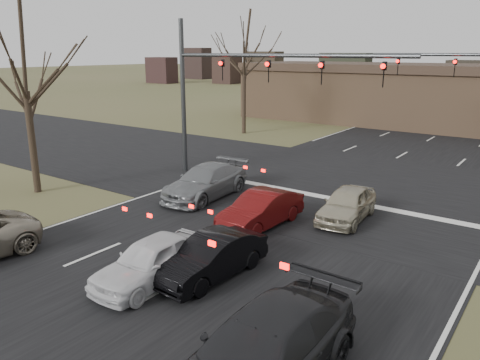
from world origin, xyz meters
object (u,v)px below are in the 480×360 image
at_px(car_white_sedan, 152,260).
at_px(car_grey_ahead, 206,182).
at_px(mast_arm_near, 233,79).
at_px(car_silver_ahead, 347,204).
at_px(car_black_hatch, 212,257).
at_px(car_charcoal_sedan, 262,354).
at_px(car_red_ahead, 261,210).

xyz_separation_m(car_white_sedan, car_grey_ahead, (-3.95, 7.16, 0.06)).
relative_size(mast_arm_near, car_silver_ahead, 3.18).
bearing_deg(car_white_sedan, car_grey_ahead, 117.86).
xyz_separation_m(car_black_hatch, car_grey_ahead, (-5.14, 5.93, 0.09)).
bearing_deg(mast_arm_near, car_white_sedan, -65.58).
distance_m(car_grey_ahead, car_silver_ahead, 6.47).
distance_m(car_white_sedan, car_silver_ahead, 8.40).
relative_size(car_black_hatch, car_silver_ahead, 1.00).
bearing_deg(car_charcoal_sedan, car_black_hatch, 141.92).
bearing_deg(car_charcoal_sedan, car_white_sedan, 160.78).
bearing_deg(car_charcoal_sedan, mast_arm_near, 129.86).
distance_m(car_white_sedan, car_black_hatch, 1.71).
xyz_separation_m(mast_arm_near, car_grey_ahead, (0.67, -3.00, -4.36)).
distance_m(mast_arm_near, car_white_sedan, 12.00).
xyz_separation_m(car_white_sedan, car_silver_ahead, (2.47, 8.03, -0.01)).
distance_m(car_red_ahead, car_silver_ahead, 3.45).
relative_size(car_white_sedan, car_black_hatch, 1.01).
xyz_separation_m(car_grey_ahead, car_silver_ahead, (6.41, 0.87, -0.06)).
distance_m(car_charcoal_sedan, car_silver_ahead, 10.20).
xyz_separation_m(mast_arm_near, car_silver_ahead, (7.08, -2.13, -4.42)).
bearing_deg(mast_arm_near, car_charcoal_sedan, -51.51).
height_order(car_white_sedan, car_charcoal_sedan, car_charcoal_sedan).
distance_m(car_white_sedan, car_grey_ahead, 8.18).
relative_size(car_charcoal_sedan, car_red_ahead, 1.31).
relative_size(car_black_hatch, car_grey_ahead, 0.77).
bearing_deg(car_white_sedan, car_charcoal_sedan, -21.59).
xyz_separation_m(car_white_sedan, car_charcoal_sedan, (4.94, -1.86, 0.10)).
relative_size(car_grey_ahead, car_red_ahead, 1.23).
bearing_deg(mast_arm_near, car_red_ahead, -44.59).
height_order(car_white_sedan, car_silver_ahead, car_white_sedan).
height_order(mast_arm_near, car_black_hatch, mast_arm_near).
height_order(car_white_sedan, car_black_hatch, car_white_sedan).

